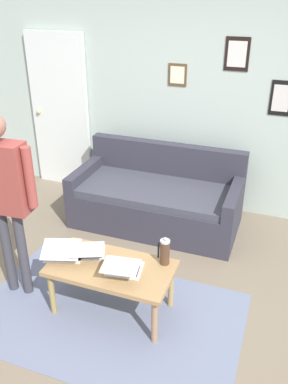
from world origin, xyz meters
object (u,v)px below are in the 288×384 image
at_px(coffee_table, 111,272).
at_px(laptop_left, 88,252).
at_px(laptop_center, 123,268).
at_px(laptop_right, 63,253).
at_px(couch, 157,199).
at_px(interior_door, 60,113).
at_px(french_press, 165,252).
at_px(person_standing, 3,186).

bearing_deg(coffee_table, laptop_left, -13.38).
distance_m(laptop_center, laptop_right, 0.56).
relative_size(laptop_left, laptop_center, 1.03).
bearing_deg(coffee_table, laptop_center, 160.90).
bearing_deg(laptop_center, coffee_table, -19.10).
bearing_deg(couch, interior_door, -20.17).
distance_m(couch, french_press, 1.46).
relative_size(laptop_center, laptop_right, 0.98).
bearing_deg(person_standing, couch, -116.41).
height_order(coffee_table, person_standing, person_standing).
xyz_separation_m(laptop_left, french_press, (-0.64, -0.14, 0.07)).
relative_size(coffee_table, laptop_right, 2.63).
height_order(couch, coffee_table, couch).
bearing_deg(laptop_right, laptop_left, -156.05).
distance_m(interior_door, couch, 1.82).
bearing_deg(french_press, laptop_center, 40.88).
xyz_separation_m(laptop_right, french_press, (-0.84, -0.22, 0.07)).
bearing_deg(interior_door, couch, 159.83).
xyz_separation_m(couch, laptop_right, (0.32, 1.56, 0.20)).
relative_size(laptop_right, person_standing, 0.23).
height_order(interior_door, coffee_table, interior_door).
relative_size(laptop_center, person_standing, 0.23).
bearing_deg(laptop_center, laptop_left, -15.41).
bearing_deg(laptop_center, french_press, -139.12).
xyz_separation_m(interior_door, person_standing, (-0.77, 2.18, 0.06)).
height_order(couch, person_standing, person_standing).
bearing_deg(couch, french_press, 111.00).
distance_m(interior_door, laptop_left, 2.56).
height_order(coffee_table, laptop_right, laptop_right).
bearing_deg(interior_door, laptop_right, 120.24).
distance_m(coffee_table, laptop_center, 0.17).
bearing_deg(coffee_table, french_press, -154.49).
bearing_deg(couch, laptop_left, 84.98).
bearing_deg(laptop_right, coffee_table, -176.32).
distance_m(couch, laptop_right, 1.61).
bearing_deg(laptop_left, laptop_center, 164.59).
height_order(interior_door, laptop_left, interior_door).
bearing_deg(laptop_right, couch, -101.63).
relative_size(interior_door, laptop_left, 5.11).
distance_m(laptop_left, laptop_right, 0.21).
height_order(interior_door, french_press, interior_door).
height_order(laptop_right, french_press, french_press).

